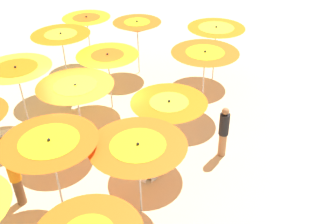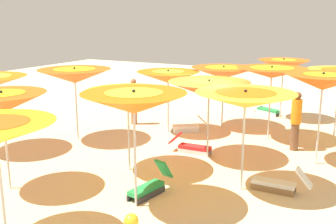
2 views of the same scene
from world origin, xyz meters
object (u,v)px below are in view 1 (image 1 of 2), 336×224
(beach_umbrella_3, at_px, (205,58))
(beach_ball, at_px, (57,82))
(lounger_3, at_px, (73,95))
(beachgoer_0, at_px, (15,176))
(lounger_0, at_px, (101,138))
(beach_umbrella_14, at_px, (87,21))
(beach_umbrella_6, at_px, (50,146))
(beach_umbrella_12, at_px, (17,72))
(beach_umbrella_13, at_px, (62,39))
(beach_umbrella_1, at_px, (138,151))
(beach_umbrella_9, at_px, (137,27))
(beach_umbrella_2, at_px, (169,108))
(beach_umbrella_4, at_px, (216,32))
(beach_umbrella_8, at_px, (108,60))
(beachgoer_2, at_px, (224,131))
(lounger_2, at_px, (154,168))
(beach_umbrella_7, at_px, (76,91))
(lounger_1, at_px, (5,133))

(beach_umbrella_3, xyz_separation_m, beach_ball, (-4.59, 3.89, -1.95))
(lounger_3, relative_size, beachgoer_0, 0.72)
(lounger_0, xyz_separation_m, beach_ball, (-0.75, 4.38, -0.06))
(beach_umbrella_14, bearing_deg, beach_umbrella_6, -107.61)
(lounger_0, bearing_deg, beach_umbrella_12, -43.71)
(beach_umbrella_6, height_order, beach_umbrella_12, beach_umbrella_6)
(beach_umbrella_13, relative_size, beach_ball, 8.91)
(beach_umbrella_1, bearing_deg, beach_umbrella_3, 45.53)
(beach_umbrella_9, distance_m, beach_umbrella_14, 2.31)
(beach_umbrella_3, bearing_deg, beach_umbrella_2, -135.60)
(beach_umbrella_4, distance_m, beach_umbrella_14, 5.44)
(beach_umbrella_8, bearing_deg, beachgoer_0, -133.62)
(beach_umbrella_9, relative_size, beach_umbrella_12, 0.99)
(beach_umbrella_6, relative_size, beach_umbrella_12, 1.02)
(beach_umbrella_14, height_order, lounger_0, beach_umbrella_14)
(beach_umbrella_4, xyz_separation_m, beachgoer_2, (-2.10, -4.50, -1.16))
(beachgoer_0, xyz_separation_m, beach_ball, (1.83, 6.08, -0.79))
(beach_umbrella_8, bearing_deg, beachgoer_2, -58.83)
(beachgoer_0, bearing_deg, beach_umbrella_8, -37.31)
(beach_umbrella_6, bearing_deg, beachgoer_2, 5.70)
(beach_umbrella_2, bearing_deg, beach_umbrella_6, -165.89)
(beachgoer_2, bearing_deg, beach_umbrella_12, -49.89)
(beach_umbrella_14, xyz_separation_m, lounger_2, (0.03, -7.74, -1.79))
(beach_umbrella_4, bearing_deg, beach_ball, 163.00)
(beach_umbrella_3, height_order, beach_umbrella_13, beach_umbrella_13)
(beach_umbrella_1, height_order, lounger_0, beach_umbrella_1)
(lounger_3, xyz_separation_m, beachgoer_0, (-2.25, -4.68, 0.71))
(beach_umbrella_2, distance_m, beach_umbrella_13, 5.63)
(beach_umbrella_7, bearing_deg, beach_umbrella_6, -112.33)
(lounger_1, relative_size, beach_ball, 4.74)
(beach_umbrella_3, bearing_deg, beachgoer_2, -103.08)
(beach_umbrella_6, distance_m, lounger_1, 4.58)
(lounger_3, height_order, beachgoer_2, beachgoer_2)
(beach_umbrella_3, bearing_deg, lounger_2, -138.56)
(beach_umbrella_4, distance_m, beach_umbrella_7, 6.38)
(beach_umbrella_3, bearing_deg, lounger_0, -172.69)
(beach_umbrella_12, bearing_deg, beach_umbrella_6, -84.03)
(beach_umbrella_9, distance_m, beach_umbrella_13, 3.13)
(lounger_2, bearing_deg, beach_umbrella_12, 94.58)
(beach_ball, bearing_deg, beach_umbrella_1, -82.49)
(beach_ball, bearing_deg, beach_umbrella_12, -116.24)
(beach_umbrella_4, bearing_deg, beachgoer_2, -115.06)
(beach_umbrella_14, height_order, beachgoer_0, beach_umbrella_14)
(beach_umbrella_8, bearing_deg, beach_umbrella_13, 127.03)
(beach_umbrella_3, xyz_separation_m, lounger_1, (-6.67, 0.98, -1.88))
(lounger_3, bearing_deg, beach_umbrella_6, 177.88)
(beachgoer_0, bearing_deg, beach_umbrella_12, -2.44)
(beach_umbrella_2, bearing_deg, beach_umbrella_4, 48.24)
(lounger_2, bearing_deg, beach_umbrella_3, 6.36)
(beach_umbrella_4, relative_size, beachgoer_2, 1.34)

